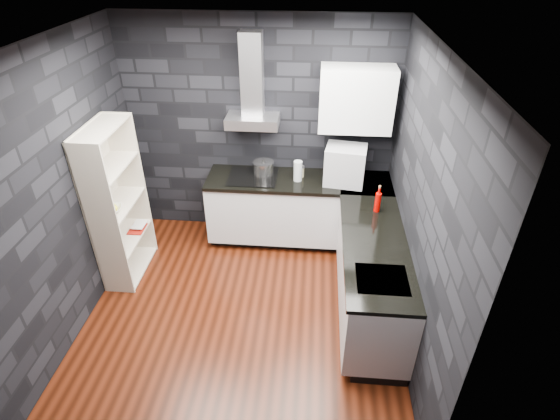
# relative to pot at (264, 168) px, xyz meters

# --- Properties ---
(ground) EXTENTS (3.20, 3.20, 0.00)m
(ground) POSITION_rel_pot_xyz_m (-0.07, -1.38, -0.98)
(ground) COLOR #44170A
(ceiling) EXTENTS (3.20, 3.20, 0.00)m
(ceiling) POSITION_rel_pot_xyz_m (-0.07, -1.38, 1.72)
(ceiling) COLOR white
(wall_back) EXTENTS (3.20, 0.05, 2.70)m
(wall_back) POSITION_rel_pot_xyz_m (-0.07, 0.24, 0.37)
(wall_back) COLOR black
(wall_back) RESTS_ON ground
(wall_front) EXTENTS (3.20, 0.05, 2.70)m
(wall_front) POSITION_rel_pot_xyz_m (-0.07, -3.01, 0.37)
(wall_front) COLOR black
(wall_front) RESTS_ON ground
(wall_left) EXTENTS (0.05, 3.20, 2.70)m
(wall_left) POSITION_rel_pot_xyz_m (-1.70, -1.38, 0.37)
(wall_left) COLOR black
(wall_left) RESTS_ON ground
(wall_right) EXTENTS (0.05, 3.20, 2.70)m
(wall_right) POSITION_rel_pot_xyz_m (1.55, -1.38, 0.37)
(wall_right) COLOR black
(wall_right) RESTS_ON ground
(toekick_back) EXTENTS (2.18, 0.50, 0.10)m
(toekick_back) POSITION_rel_pot_xyz_m (0.43, -0.04, -0.93)
(toekick_back) COLOR black
(toekick_back) RESTS_ON ground
(toekick_right) EXTENTS (0.50, 1.78, 0.10)m
(toekick_right) POSITION_rel_pot_xyz_m (1.27, -1.28, -0.93)
(toekick_right) COLOR black
(toekick_right) RESTS_ON ground
(counter_back_cab) EXTENTS (2.20, 0.60, 0.76)m
(counter_back_cab) POSITION_rel_pot_xyz_m (0.43, -0.08, -0.50)
(counter_back_cab) COLOR silver
(counter_back_cab) RESTS_ON ground
(counter_right_cab) EXTENTS (0.60, 1.80, 0.76)m
(counter_right_cab) POSITION_rel_pot_xyz_m (1.23, -1.28, -0.50)
(counter_right_cab) COLOR silver
(counter_right_cab) RESTS_ON ground
(counter_back_top) EXTENTS (2.20, 0.62, 0.04)m
(counter_back_top) POSITION_rel_pot_xyz_m (0.43, -0.09, -0.10)
(counter_back_top) COLOR black
(counter_back_top) RESTS_ON counter_back_cab
(counter_right_top) EXTENTS (0.62, 1.80, 0.04)m
(counter_right_top) POSITION_rel_pot_xyz_m (1.22, -1.28, -0.10)
(counter_right_top) COLOR black
(counter_right_top) RESTS_ON counter_right_cab
(counter_corner_top) EXTENTS (0.62, 0.62, 0.04)m
(counter_corner_top) POSITION_rel_pot_xyz_m (1.23, -0.08, -0.10)
(counter_corner_top) COLOR black
(counter_corner_top) RESTS_ON counter_right_cab
(hood_body) EXTENTS (0.60, 0.34, 0.12)m
(hood_body) POSITION_rel_pot_xyz_m (-0.12, 0.05, 0.58)
(hood_body) COLOR silver
(hood_body) RESTS_ON wall_back
(hood_chimney) EXTENTS (0.24, 0.20, 0.90)m
(hood_chimney) POSITION_rel_pot_xyz_m (-0.12, 0.12, 1.09)
(hood_chimney) COLOR silver
(hood_chimney) RESTS_ON hood_body
(upper_cabinet) EXTENTS (0.80, 0.35, 0.70)m
(upper_cabinet) POSITION_rel_pot_xyz_m (1.03, 0.04, 0.87)
(upper_cabinet) COLOR white
(upper_cabinet) RESTS_ON wall_back
(cooktop) EXTENTS (0.58, 0.50, 0.01)m
(cooktop) POSITION_rel_pot_xyz_m (-0.12, -0.08, -0.08)
(cooktop) COLOR black
(cooktop) RESTS_ON counter_back_top
(sink_rim) EXTENTS (0.44, 0.40, 0.01)m
(sink_rim) POSITION_rel_pot_xyz_m (1.23, -1.78, -0.09)
(sink_rim) COLOR silver
(sink_rim) RESTS_ON counter_right_top
(pot) EXTENTS (0.24, 0.24, 0.14)m
(pot) POSITION_rel_pot_xyz_m (0.00, 0.00, 0.00)
(pot) COLOR silver
(pot) RESTS_ON cooktop
(glass_vase) EXTENTS (0.13, 0.13, 0.25)m
(glass_vase) POSITION_rel_pot_xyz_m (0.42, -0.11, 0.04)
(glass_vase) COLOR silver
(glass_vase) RESTS_ON counter_back_top
(storage_jar) EXTENTS (0.13, 0.13, 0.12)m
(storage_jar) POSITION_rel_pot_xyz_m (0.44, -0.01, -0.02)
(storage_jar) COLOR #BFB588
(storage_jar) RESTS_ON counter_back_top
(utensil_crock) EXTENTS (0.12, 0.12, 0.12)m
(utensil_crock) POSITION_rel_pot_xyz_m (0.81, -0.04, -0.02)
(utensil_crock) COLOR silver
(utensil_crock) RESTS_ON counter_back_top
(appliance_garage) EXTENTS (0.49, 0.41, 0.45)m
(appliance_garage) POSITION_rel_pot_xyz_m (0.96, -0.11, 0.14)
(appliance_garage) COLOR #B2B4BA
(appliance_garage) RESTS_ON counter_back_top
(red_bottle) EXTENTS (0.08, 0.08, 0.21)m
(red_bottle) POSITION_rel_pot_xyz_m (1.29, -0.71, 0.02)
(red_bottle) COLOR #B10300
(red_bottle) RESTS_ON counter_right_top
(bookshelf) EXTENTS (0.40, 0.82, 1.80)m
(bookshelf) POSITION_rel_pot_xyz_m (-1.49, -0.83, -0.08)
(bookshelf) COLOR beige
(bookshelf) RESTS_ON ground
(fruit_bowl) EXTENTS (0.24, 0.24, 0.05)m
(fruit_bowl) POSITION_rel_pot_xyz_m (-1.49, -0.97, -0.05)
(fruit_bowl) COLOR white
(fruit_bowl) RESTS_ON bookshelf
(book_red) EXTENTS (0.18, 0.02, 0.24)m
(book_red) POSITION_rel_pot_xyz_m (-1.50, -0.66, -0.41)
(book_red) COLOR maroon
(book_red) RESTS_ON bookshelf
(book_second) EXTENTS (0.15, 0.02, 0.20)m
(book_second) POSITION_rel_pot_xyz_m (-1.47, -0.62, -0.39)
(book_second) COLOR #B2B2B2
(book_second) RESTS_ON bookshelf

